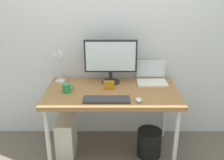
{
  "coord_description": "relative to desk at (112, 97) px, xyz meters",
  "views": [
    {
      "loc": [
        0.0,
        -2.39,
        1.8
      ],
      "look_at": [
        0.0,
        0.0,
        0.86
      ],
      "focal_mm": 41.21,
      "sensor_mm": 36.0,
      "label": 1
    }
  ],
  "objects": [
    {
      "name": "monitor",
      "position": [
        -0.01,
        0.23,
        0.34
      ],
      "size": [
        0.56,
        0.2,
        0.48
      ],
      "color": "#232328",
      "rests_on": "desk"
    },
    {
      "name": "back_wall",
      "position": [
        0.0,
        0.43,
        0.63
      ],
      "size": [
        4.4,
        0.04,
        2.6
      ],
      "primitive_type": "cube",
      "color": "silver",
      "rests_on": "ground_plane"
    },
    {
      "name": "laptop",
      "position": [
        0.44,
        0.25,
        0.12
      ],
      "size": [
        0.32,
        0.26,
        0.23
      ],
      "color": "silver",
      "rests_on": "desk"
    },
    {
      "name": "photo_frame",
      "position": [
        -0.03,
        0.05,
        0.11
      ],
      "size": [
        0.11,
        0.03,
        0.09
      ],
      "primitive_type": "cube",
      "rotation": [
        0.11,
        0.0,
        0.0
      ],
      "color": "orange",
      "rests_on": "desk"
    },
    {
      "name": "ground_plane",
      "position": [
        0.0,
        0.0,
        -0.67
      ],
      "size": [
        6.0,
        6.0,
        0.0
      ],
      "primitive_type": "plane",
      "color": "#665B51"
    },
    {
      "name": "computer_tower",
      "position": [
        -0.5,
        -0.01,
        -0.46
      ],
      "size": [
        0.18,
        0.36,
        0.42
      ],
      "primitive_type": "cube",
      "color": "silver",
      "rests_on": "ground_plane"
    },
    {
      "name": "keyboard",
      "position": [
        -0.05,
        -0.23,
        0.08
      ],
      "size": [
        0.44,
        0.14,
        0.02
      ],
      "primitive_type": "cube",
      "color": "#333338",
      "rests_on": "desk"
    },
    {
      "name": "desk_lamp",
      "position": [
        -0.58,
        0.23,
        0.36
      ],
      "size": [
        0.11,
        0.16,
        0.42
      ],
      "color": "silver",
      "rests_on": "desk"
    },
    {
      "name": "mouse",
      "position": [
        0.25,
        -0.24,
        0.08
      ],
      "size": [
        0.06,
        0.09,
        0.03
      ],
      "primitive_type": "ellipsoid",
      "color": "silver",
      "rests_on": "desk"
    },
    {
      "name": "coffee_mug",
      "position": [
        -0.45,
        -0.03,
        0.11
      ],
      "size": [
        0.12,
        0.08,
        0.09
      ],
      "color": "#268C4C",
      "rests_on": "desk"
    },
    {
      "name": "wastebasket",
      "position": [
        0.4,
        -0.06,
        -0.52
      ],
      "size": [
        0.26,
        0.26,
        0.3
      ],
      "primitive_type": "cylinder",
      "color": "black",
      "rests_on": "ground_plane"
    },
    {
      "name": "desk",
      "position": [
        0.0,
        0.0,
        0.0
      ],
      "size": [
        1.35,
        0.73,
        0.74
      ],
      "color": "olive",
      "rests_on": "ground_plane"
    }
  ]
}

